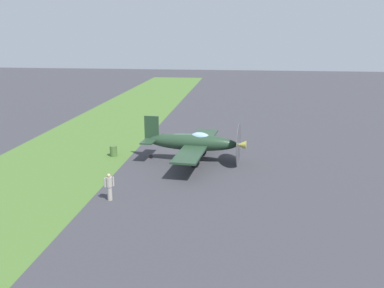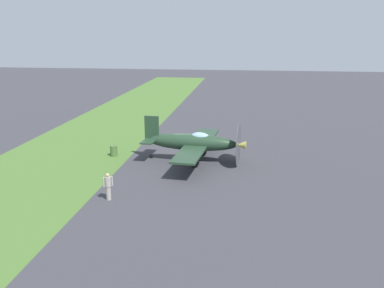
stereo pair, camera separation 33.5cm
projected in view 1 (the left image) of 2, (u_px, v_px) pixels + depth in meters
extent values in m
plane|color=#38383D|center=(190.00, 156.00, 35.02)|extent=(160.00, 160.00, 0.00)
cube|color=#476B2D|center=(72.00, 151.00, 36.26)|extent=(120.00, 11.00, 0.01)
ellipsoid|color=#233D28|center=(192.00, 142.00, 33.19)|extent=(1.95, 7.42, 1.34)
cube|color=#233D28|center=(197.00, 144.00, 33.14)|extent=(10.47, 2.70, 0.15)
cube|color=#233D28|center=(152.00, 128.00, 33.60)|extent=(0.21, 1.19, 2.05)
cube|color=#233D28|center=(152.00, 139.00, 33.83)|extent=(3.52, 1.26, 0.11)
cone|color=#B7B24C|center=(241.00, 145.00, 32.40)|extent=(0.75, 0.81, 0.69)
cylinder|color=#4C4C51|center=(239.00, 145.00, 32.44)|extent=(3.44, 0.34, 3.45)
ellipsoid|color=#8CB2C6|center=(200.00, 137.00, 32.94)|extent=(0.88, 1.57, 0.75)
cylinder|color=black|center=(202.00, 152.00, 34.87)|extent=(0.30, 0.75, 0.73)
cylinder|color=black|center=(202.00, 146.00, 34.73)|extent=(0.13, 0.13, 1.04)
cylinder|color=black|center=(195.00, 163.00, 31.92)|extent=(0.30, 0.75, 0.73)
cylinder|color=black|center=(195.00, 156.00, 31.78)|extent=(0.13, 0.13, 1.04)
cylinder|color=black|center=(151.00, 156.00, 34.24)|extent=(0.16, 0.35, 0.35)
cylinder|color=#9E998E|center=(110.00, 193.00, 25.71)|extent=(0.30, 0.30, 0.88)
cylinder|color=#9E998E|center=(109.00, 182.00, 25.51)|extent=(0.38, 0.38, 0.62)
sphere|color=tan|center=(109.00, 175.00, 25.40)|extent=(0.23, 0.23, 0.23)
cylinder|color=#9E998E|center=(105.00, 183.00, 25.41)|extent=(0.11, 0.11, 0.59)
cylinder|color=#9E998E|center=(113.00, 181.00, 25.62)|extent=(0.11, 0.11, 0.59)
cylinder|color=#476633|center=(113.00, 151.00, 34.74)|extent=(0.60, 0.60, 0.90)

